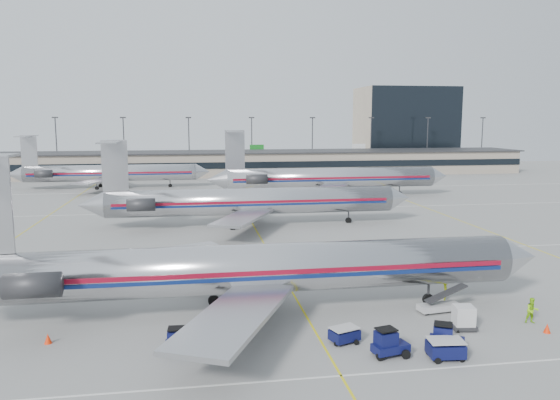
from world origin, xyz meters
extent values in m
plane|color=gray|center=(0.00, 0.00, 0.00)|extent=(260.00, 260.00, 0.00)
cube|color=silver|center=(0.00, 10.00, 0.01)|extent=(160.00, 0.15, 0.02)
cube|color=gray|center=(0.00, 98.00, 3.00)|extent=(160.00, 16.00, 6.00)
cube|color=black|center=(0.00, 89.90, 3.20)|extent=(160.00, 0.20, 1.60)
cube|color=#2D2D30|center=(0.00, 98.00, 6.10)|extent=(162.00, 17.00, 0.30)
cylinder|color=#38383D|center=(-45.00, 112.00, 7.50)|extent=(0.30, 0.30, 15.00)
cube|color=#2D2D30|center=(-45.00, 112.00, 15.10)|extent=(1.60, 0.40, 0.35)
cylinder|color=#38383D|center=(-27.00, 112.00, 7.50)|extent=(0.30, 0.30, 15.00)
cube|color=#2D2D30|center=(-27.00, 112.00, 15.10)|extent=(1.60, 0.40, 0.35)
cylinder|color=#38383D|center=(-9.00, 112.00, 7.50)|extent=(0.30, 0.30, 15.00)
cube|color=#2D2D30|center=(-9.00, 112.00, 15.10)|extent=(1.60, 0.40, 0.35)
cylinder|color=#38383D|center=(9.00, 112.00, 7.50)|extent=(0.30, 0.30, 15.00)
cube|color=#2D2D30|center=(9.00, 112.00, 15.10)|extent=(1.60, 0.40, 0.35)
cylinder|color=#38383D|center=(27.00, 112.00, 7.50)|extent=(0.30, 0.30, 15.00)
cube|color=#2D2D30|center=(27.00, 112.00, 15.10)|extent=(1.60, 0.40, 0.35)
cylinder|color=#38383D|center=(45.00, 112.00, 7.50)|extent=(0.30, 0.30, 15.00)
cube|color=#2D2D30|center=(45.00, 112.00, 15.10)|extent=(1.60, 0.40, 0.35)
cylinder|color=#38383D|center=(63.00, 112.00, 7.50)|extent=(0.30, 0.30, 15.00)
cube|color=#2D2D30|center=(63.00, 112.00, 15.10)|extent=(1.60, 0.40, 0.35)
cylinder|color=#38383D|center=(81.00, 112.00, 7.50)|extent=(0.30, 0.30, 15.00)
cube|color=#2D2D30|center=(81.00, 112.00, 15.10)|extent=(1.60, 0.40, 0.35)
cube|color=tan|center=(62.00, 128.00, 12.50)|extent=(30.00, 20.00, 25.00)
cylinder|color=silver|center=(-3.72, -7.07, 3.47)|extent=(39.64, 3.67, 3.67)
cone|color=silver|center=(17.68, -7.07, 3.47)|extent=(3.17, 3.67, 3.67)
cube|color=maroon|center=(-3.72, -8.91, 3.62)|extent=(37.66, 0.05, 0.35)
cube|color=navy|center=(-3.72, -8.91, 3.22)|extent=(37.66, 0.05, 0.28)
cube|color=#A9A9AD|center=(-5.70, -0.13, 2.48)|extent=(9.22, 13.44, 0.32)
cube|color=#A9A9AD|center=(-5.70, -14.01, 2.48)|extent=(9.22, 13.44, 0.32)
cylinder|color=#2D2D30|center=(-18.59, -4.25, 3.77)|extent=(3.57, 1.68, 1.68)
cylinder|color=#2D2D30|center=(-18.59, -9.90, 3.77)|extent=(3.57, 1.68, 1.68)
cylinder|color=#2D2D30|center=(10.15, -7.07, 0.82)|extent=(0.20, 0.20, 1.64)
cylinder|color=#2D2D30|center=(-6.70, -9.45, 0.82)|extent=(0.20, 0.20, 1.64)
cylinder|color=#2D2D30|center=(-6.70, -4.69, 0.82)|extent=(0.20, 0.20, 1.64)
cylinder|color=black|center=(10.15, -7.07, 0.35)|extent=(0.89, 0.30, 0.89)
cylinder|color=silver|center=(-0.10, 27.15, 3.41)|extent=(39.00, 3.61, 3.61)
cone|color=silver|center=(20.96, 27.15, 3.41)|extent=(3.12, 3.61, 3.61)
cone|color=#A9A9AD|center=(-21.35, 27.15, 3.41)|extent=(3.51, 3.61, 3.61)
cube|color=maroon|center=(-0.10, 25.33, 3.56)|extent=(37.05, 0.05, 0.34)
cube|color=navy|center=(-0.10, 25.33, 3.17)|extent=(37.05, 0.05, 0.27)
cube|color=#A9A9AD|center=(-2.05, 33.97, 2.44)|extent=(9.07, 13.22, 0.31)
cube|color=#A9A9AD|center=(-2.05, 20.32, 2.44)|extent=(9.07, 13.22, 0.31)
cube|color=#A9A9AD|center=(-18.14, 27.15, 8.53)|extent=(3.31, 0.24, 6.63)
cube|color=#A9A9AD|center=(-18.43, 27.15, 11.65)|extent=(2.34, 10.24, 0.18)
cylinder|color=#2D2D30|center=(-14.72, 29.93, 3.70)|extent=(3.51, 1.66, 1.66)
cylinder|color=#2D2D30|center=(-14.72, 24.37, 3.70)|extent=(3.51, 1.66, 1.66)
cylinder|color=#2D2D30|center=(13.55, 27.15, 0.80)|extent=(0.19, 0.19, 1.61)
cylinder|color=#2D2D30|center=(-3.03, 24.81, 0.80)|extent=(0.19, 0.19, 1.61)
cylinder|color=#2D2D30|center=(-3.03, 29.49, 0.80)|extent=(0.19, 0.19, 1.61)
cylinder|color=black|center=(13.55, 27.15, 0.34)|extent=(0.88, 0.29, 0.88)
cylinder|color=silver|center=(17.73, 52.98, 3.64)|extent=(39.48, 3.84, 3.84)
cone|color=silver|center=(39.13, 52.98, 3.64)|extent=(3.32, 3.84, 3.84)
cone|color=#A9A9AD|center=(-3.88, 52.98, 3.64)|extent=(3.74, 3.84, 3.84)
cube|color=maroon|center=(17.73, 51.05, 3.79)|extent=(37.50, 0.05, 0.36)
cube|color=navy|center=(17.73, 51.05, 3.38)|extent=(37.50, 0.05, 0.29)
cube|color=#A9A9AD|center=(15.65, 60.25, 2.60)|extent=(9.66, 14.08, 0.33)
cube|color=#A9A9AD|center=(15.65, 45.71, 2.60)|extent=(9.66, 14.08, 0.33)
cube|color=#A9A9AD|center=(-0.45, 52.98, 9.09)|extent=(3.53, 0.26, 7.06)
cube|color=#A9A9AD|center=(-0.76, 52.98, 12.41)|extent=(2.49, 10.91, 0.19)
cylinder|color=#2D2D30|center=(3.18, 55.94, 3.95)|extent=(3.74, 1.77, 1.77)
cylinder|color=#2D2D30|center=(3.18, 50.02, 3.95)|extent=(3.74, 1.77, 1.77)
cylinder|color=#2D2D30|center=(31.23, 52.98, 0.86)|extent=(0.21, 0.21, 1.71)
cylinder|color=#2D2D30|center=(14.61, 50.49, 0.86)|extent=(0.21, 0.21, 1.71)
cylinder|color=#2D2D30|center=(14.61, 55.48, 0.86)|extent=(0.21, 0.21, 1.71)
cylinder|color=black|center=(31.23, 52.98, 0.36)|extent=(0.93, 0.31, 0.93)
cylinder|color=silver|center=(-25.16, 73.39, 3.27)|extent=(35.46, 3.45, 3.45)
cone|color=silver|center=(-5.94, 73.39, 3.27)|extent=(2.99, 3.45, 3.45)
cone|color=#A9A9AD|center=(-44.57, 73.39, 3.27)|extent=(3.36, 3.45, 3.45)
cube|color=maroon|center=(-25.16, 71.66, 3.41)|extent=(33.68, 0.05, 0.33)
cube|color=navy|center=(-25.16, 71.66, 3.03)|extent=(33.68, 0.05, 0.26)
cube|color=#A9A9AD|center=(-27.03, 79.93, 2.33)|extent=(8.68, 12.65, 0.30)
cube|color=#A9A9AD|center=(-27.03, 66.86, 2.33)|extent=(8.68, 12.65, 0.30)
cube|color=#A9A9AD|center=(-41.49, 73.39, 8.16)|extent=(3.17, 0.23, 6.35)
cube|color=#A9A9AD|center=(-41.77, 73.39, 11.15)|extent=(2.24, 9.80, 0.17)
cylinder|color=#2D2D30|center=(-38.22, 76.05, 3.55)|extent=(3.36, 1.59, 1.59)
cylinder|color=#2D2D30|center=(-38.22, 70.73, 3.55)|extent=(3.36, 1.59, 1.59)
cylinder|color=#2D2D30|center=(-13.03, 73.39, 0.77)|extent=(0.19, 0.19, 1.54)
cylinder|color=#2D2D30|center=(-27.96, 71.15, 0.77)|extent=(0.19, 0.19, 1.54)
cylinder|color=#2D2D30|center=(-27.96, 75.63, 0.77)|extent=(0.19, 0.19, 1.54)
cylinder|color=black|center=(-13.03, 73.39, 0.33)|extent=(0.84, 0.28, 0.84)
cube|color=#0B0E3D|center=(-9.04, -13.36, 0.51)|extent=(2.09, 1.14, 0.46)
cube|color=#0B0E3D|center=(-9.32, -13.36, 1.06)|extent=(1.16, 0.99, 0.83)
cube|color=black|center=(-9.32, -13.36, 1.61)|extent=(1.11, 0.94, 0.07)
cylinder|color=black|center=(-8.30, -12.90, 0.26)|extent=(0.52, 0.17, 0.52)
cylinder|color=black|center=(-8.30, -13.82, 0.26)|extent=(0.52, 0.17, 0.52)
cylinder|color=black|center=(-9.78, -12.90, 0.26)|extent=(0.52, 0.17, 0.52)
cylinder|color=black|center=(-9.78, -13.82, 0.26)|extent=(0.52, 0.17, 0.52)
cube|color=#0B0E3D|center=(3.70, -15.96, 0.56)|extent=(2.43, 1.59, 0.51)
cube|color=#0B0E3D|center=(3.39, -15.96, 1.17)|extent=(1.41, 1.26, 0.91)
cube|color=black|center=(3.39, -15.96, 1.77)|extent=(1.35, 1.20, 0.08)
cylinder|color=black|center=(4.51, -15.46, 0.28)|extent=(0.57, 0.18, 0.57)
cylinder|color=black|center=(4.51, -16.47, 0.28)|extent=(0.57, 0.18, 0.57)
cylinder|color=black|center=(2.88, -15.46, 0.28)|extent=(0.57, 0.18, 0.57)
cylinder|color=black|center=(2.88, -16.47, 0.28)|extent=(0.57, 0.18, 0.57)
cube|color=#0B0E3D|center=(7.60, -15.55, 0.54)|extent=(2.41, 1.93, 0.49)
cube|color=#0B0E3D|center=(7.31, -15.55, 1.12)|extent=(1.49, 1.40, 0.88)
cube|color=black|center=(7.31, -15.55, 1.71)|extent=(1.42, 1.34, 0.08)
cylinder|color=black|center=(8.38, -15.06, 0.27)|extent=(0.55, 0.18, 0.55)
cylinder|color=black|center=(8.38, -16.04, 0.27)|extent=(0.55, 0.18, 0.55)
cylinder|color=black|center=(6.82, -15.06, 0.27)|extent=(0.55, 0.18, 0.55)
cylinder|color=black|center=(6.82, -16.04, 0.27)|extent=(0.55, 0.18, 0.55)
cube|color=#0B0E3D|center=(6.90, -16.80, 0.62)|extent=(2.26, 1.66, 0.78)
cube|color=#AAAAAA|center=(6.90, -16.80, 1.18)|extent=(2.26, 1.66, 0.07)
cylinder|color=black|center=(7.68, -16.19, 0.20)|extent=(0.40, 0.16, 0.40)
cylinder|color=black|center=(7.68, -17.42, 0.20)|extent=(0.40, 0.16, 0.40)
cylinder|color=black|center=(6.11, -16.19, 0.20)|extent=(0.40, 0.16, 0.40)
cylinder|color=black|center=(6.11, -17.42, 0.20)|extent=(0.40, 0.16, 0.40)
cube|color=#0B0E3D|center=(1.47, -13.45, 0.52)|extent=(2.12, 1.78, 0.67)
cube|color=#AAAAAA|center=(1.47, -13.45, 1.00)|extent=(2.12, 1.78, 0.06)
cylinder|color=black|center=(2.14, -12.93, 0.17)|extent=(0.34, 0.13, 0.34)
cylinder|color=black|center=(2.14, -13.98, 0.17)|extent=(0.34, 0.13, 0.34)
cylinder|color=black|center=(0.81, -12.93, 0.17)|extent=(0.34, 0.13, 0.34)
cylinder|color=black|center=(0.81, -13.98, 0.17)|extent=(0.34, 0.13, 0.34)
cube|color=#2D2D30|center=(10.28, -12.57, 0.22)|extent=(1.77, 1.54, 0.27)
cube|color=silver|center=(10.28, -12.57, 1.02)|extent=(1.49, 1.42, 1.33)
cylinder|color=black|center=(10.90, -12.04, 0.11)|extent=(0.21, 0.11, 0.21)
cylinder|color=black|center=(10.90, -13.10, 0.11)|extent=(0.21, 0.11, 0.21)
cylinder|color=black|center=(9.66, -12.04, 0.11)|extent=(0.21, 0.11, 0.21)
cylinder|color=black|center=(9.66, -13.10, 0.11)|extent=(0.21, 0.11, 0.21)
cube|color=#AAAAAA|center=(10.13, -9.04, 0.41)|extent=(3.38, 1.61, 0.45)
cube|color=#2D2D30|center=(10.67, -9.04, 1.44)|extent=(3.37, 1.26, 1.16)
cylinder|color=black|center=(11.30, -8.55, 0.23)|extent=(0.45, 0.14, 0.45)
cylinder|color=black|center=(11.30, -9.54, 0.23)|extent=(0.45, 0.14, 0.45)
cylinder|color=black|center=(8.95, -8.55, 0.23)|extent=(0.45, 0.14, 0.45)
cylinder|color=black|center=(8.95, -9.54, 0.23)|extent=(0.45, 0.14, 0.45)
imported|color=#D1E715|center=(11.72, -6.81, 0.79)|extent=(0.62, 0.69, 1.59)
imported|color=#8AD414|center=(15.69, -12.25, 0.93)|extent=(1.01, 0.85, 1.87)
cone|color=#F12C08|center=(15.65, -14.08, 0.33)|extent=(0.59, 0.59, 0.66)
cone|color=#F12C08|center=(-17.68, -10.55, 0.33)|extent=(0.60, 0.60, 0.67)
camera|label=1|loc=(-8.07, -46.36, 14.46)|focal=35.00mm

